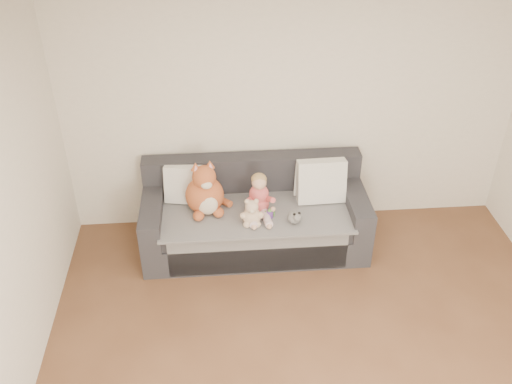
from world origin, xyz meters
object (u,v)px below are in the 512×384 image
at_px(sofa, 254,218).
at_px(teddy_bear, 252,214).
at_px(plush_cat, 205,193).
at_px(sippy_cup, 270,213).
at_px(toddler, 259,197).

distance_m(sofa, teddy_bear, 0.42).
xyz_separation_m(plush_cat, sippy_cup, (0.61, -0.17, -0.15)).
bearing_deg(teddy_bear, sofa, 82.61).
bearing_deg(plush_cat, toddler, -20.09).
bearing_deg(sofa, plush_cat, -172.94).
xyz_separation_m(sofa, sippy_cup, (0.13, -0.23, 0.22)).
bearing_deg(sofa, sippy_cup, -61.03).
bearing_deg(teddy_bear, plush_cat, 150.74).
bearing_deg(teddy_bear, toddler, 66.28).
relative_size(teddy_bear, sippy_cup, 2.59).
height_order(toddler, teddy_bear, toddler).
relative_size(sofa, sippy_cup, 20.10).
xyz_separation_m(toddler, sippy_cup, (0.09, -0.10, -0.12)).
relative_size(sofa, plush_cat, 3.88).
relative_size(toddler, sippy_cup, 3.85).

